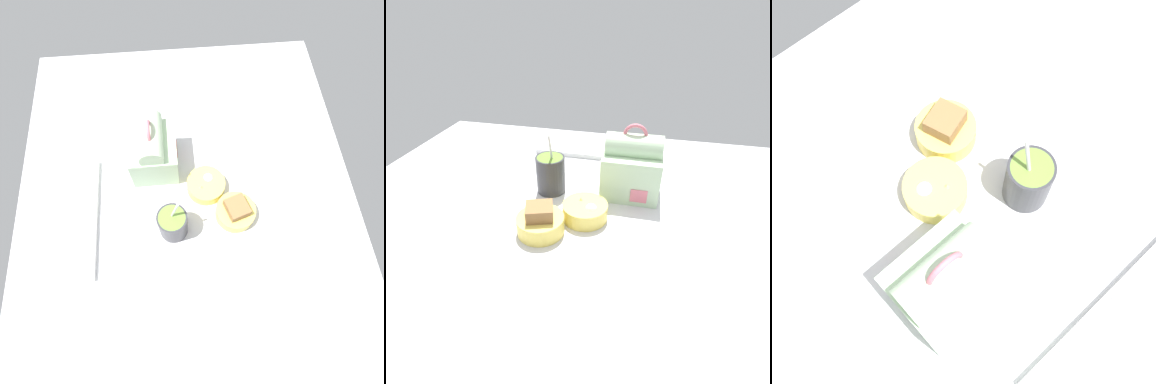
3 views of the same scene
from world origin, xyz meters
The scene contains 6 objects.
desk_surface centered at (0.00, 0.00, 1.00)cm, with size 140.00×110.00×2.00cm.
keyboard centered at (-1.30, 35.35, 3.02)cm, with size 39.56×13.07×2.10cm.
lunch_bag centered at (16.56, 9.59, 10.63)cm, with size 16.86×15.03×22.22cm.
soup_cup centered at (-7.37, 5.01, 8.05)cm, with size 8.77×8.77×19.38cm.
bento_bowl_sandwich centered at (-4.21, -14.47, 5.04)cm, with size 12.24×12.24×8.14cm.
bento_bowl_snacks centered at (5.71, -6.23, 4.42)cm, with size 12.30×12.30×5.51cm.
Camera 3 is at (25.13, 23.09, 89.24)cm, focal length 45.00 mm.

